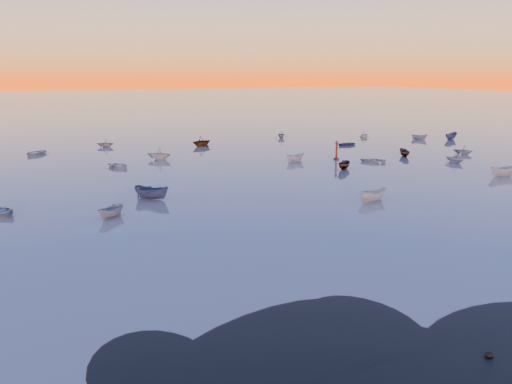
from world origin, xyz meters
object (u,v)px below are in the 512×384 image
boat_near_center (373,201)px  channel_marker (337,152)px  boat_near_right (463,154)px  boat_near_left (0,215)px

boat_near_center → channel_marker: 26.97m
boat_near_right → channel_marker: size_ratio=1.02×
boat_near_left → channel_marker: 51.00m
boat_near_left → boat_near_center: size_ratio=1.16×
boat_near_center → channel_marker: bearing=-34.5°
boat_near_right → boat_near_left: bearing=-26.6°
boat_near_left → channel_marker: (48.85, 14.59, 1.30)m
boat_near_center → boat_near_right: bearing=-69.9°
channel_marker → boat_near_left: bearing=-163.4°
boat_near_left → boat_near_center: bearing=-46.7°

